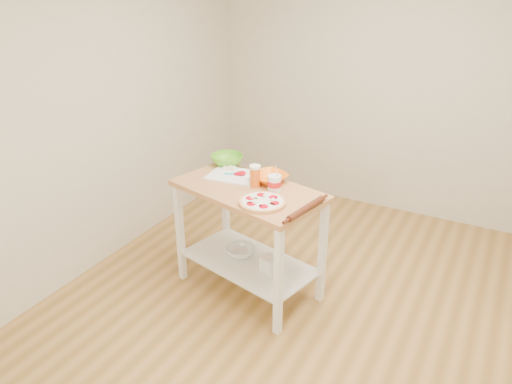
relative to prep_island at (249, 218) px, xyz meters
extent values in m
cube|color=#A3783C|center=(0.64, -0.23, -0.66)|extent=(4.00, 4.50, 0.02)
cube|color=beige|center=(0.64, 2.03, 0.70)|extent=(4.00, 0.02, 2.70)
cube|color=beige|center=(-1.37, -0.23, 0.70)|extent=(0.02, 4.50, 2.70)
cube|color=#BD824D|center=(0.00, 0.00, 0.23)|extent=(1.24, 0.86, 0.04)
cube|color=white|center=(0.00, 0.00, -0.40)|extent=(1.15, 0.78, 0.02)
cube|color=white|center=(-0.56, -0.13, -0.22)|extent=(0.06, 0.06, 0.86)
cube|color=white|center=(-0.44, 0.38, -0.22)|extent=(0.06, 0.06, 0.86)
cube|color=white|center=(0.44, -0.38, -0.22)|extent=(0.06, 0.06, 0.86)
cube|color=white|center=(0.56, 0.13, -0.22)|extent=(0.06, 0.06, 0.86)
cylinder|color=#E8A763|center=(0.22, -0.19, 0.26)|extent=(0.33, 0.33, 0.02)
cylinder|color=#E8A763|center=(0.22, -0.19, 0.27)|extent=(0.33, 0.33, 0.01)
cylinder|color=white|center=(0.22, -0.19, 0.27)|extent=(0.29, 0.29, 0.01)
cylinder|color=red|center=(0.31, -0.19, 0.28)|extent=(0.06, 0.06, 0.01)
cylinder|color=red|center=(0.26, -0.11, 0.28)|extent=(0.06, 0.06, 0.01)
cylinder|color=red|center=(0.17, -0.11, 0.28)|extent=(0.06, 0.06, 0.01)
cylinder|color=red|center=(0.12, -0.20, 0.28)|extent=(0.06, 0.06, 0.01)
cylinder|color=red|center=(0.18, -0.28, 0.28)|extent=(0.06, 0.06, 0.01)
cylinder|color=red|center=(0.27, -0.27, 0.28)|extent=(0.06, 0.06, 0.01)
sphere|color=white|center=(0.28, -0.16, 0.28)|extent=(0.04, 0.04, 0.04)
sphere|color=white|center=(0.21, -0.12, 0.28)|extent=(0.04, 0.04, 0.04)
sphere|color=white|center=(0.13, -0.18, 0.28)|extent=(0.04, 0.04, 0.04)
sphere|color=white|center=(0.19, -0.25, 0.28)|extent=(0.04, 0.04, 0.04)
plane|color=#1C4E12|center=(0.31, -0.21, 0.28)|extent=(0.03, 0.03, 0.00)
plane|color=#1C4E12|center=(0.28, -0.12, 0.28)|extent=(0.04, 0.04, 0.00)
plane|color=#1C4E12|center=(0.20, -0.13, 0.28)|extent=(0.04, 0.04, 0.00)
plane|color=#1C4E12|center=(0.16, -0.18, 0.28)|extent=(0.03, 0.03, 0.00)
plane|color=#1C4E12|center=(0.15, -0.27, 0.28)|extent=(0.04, 0.04, 0.00)
plane|color=#1C4E12|center=(0.24, -0.27, 0.28)|extent=(0.04, 0.04, 0.00)
plane|color=#1C4E12|center=(0.29, -0.21, 0.28)|extent=(0.03, 0.03, 0.00)
cube|color=white|center=(-0.21, 0.15, 0.26)|extent=(0.43, 0.34, 0.01)
cube|color=#F4EACC|center=(-0.33, 0.20, 0.28)|extent=(0.03, 0.03, 0.02)
cube|color=#F4EACC|center=(-0.30, 0.21, 0.28)|extent=(0.03, 0.03, 0.02)
cube|color=#F4EACC|center=(-0.26, 0.21, 0.28)|extent=(0.03, 0.03, 0.02)
cube|color=#F4EACC|center=(-0.34, 0.24, 0.28)|extent=(0.03, 0.03, 0.02)
cube|color=#F4EACC|center=(-0.30, 0.24, 0.28)|extent=(0.03, 0.03, 0.02)
cube|color=#F4EACC|center=(-0.27, 0.25, 0.28)|extent=(0.03, 0.03, 0.02)
cylinder|color=red|center=(-0.19, 0.17, 0.27)|extent=(0.07, 0.07, 0.01)
cylinder|color=red|center=(-0.17, 0.17, 0.28)|extent=(0.07, 0.07, 0.01)
cylinder|color=red|center=(-0.16, 0.17, 0.28)|extent=(0.07, 0.07, 0.01)
cube|color=#35BECA|center=(-0.25, 0.13, 0.27)|extent=(0.07, 0.05, 0.01)
cylinder|color=#35BECA|center=(-0.19, 0.17, 0.27)|extent=(0.10, 0.03, 0.01)
cube|color=silver|center=(-0.25, 0.33, 0.27)|extent=(0.18, 0.06, 0.00)
cube|color=black|center=(-0.37, 0.29, 0.27)|extent=(0.10, 0.04, 0.01)
imported|color=orange|center=(0.08, 0.18, 0.29)|extent=(0.35, 0.35, 0.07)
imported|color=#58AD22|center=(-0.39, 0.34, 0.29)|extent=(0.34, 0.34, 0.08)
cylinder|color=#DA5E14|center=(0.03, 0.05, 0.33)|extent=(0.08, 0.08, 0.15)
cylinder|color=white|center=(0.03, 0.05, 0.41)|extent=(0.08, 0.08, 0.02)
cylinder|color=white|center=(0.19, 0.05, 0.31)|extent=(0.10, 0.10, 0.12)
cylinder|color=red|center=(0.19, 0.05, 0.31)|extent=(0.10, 0.10, 0.04)
cylinder|color=silver|center=(0.21, 0.05, 0.41)|extent=(0.01, 0.06, 0.12)
cylinder|color=#552513|center=(0.53, -0.16, 0.28)|extent=(0.12, 0.40, 0.05)
imported|color=silver|center=(-0.10, 0.04, -0.35)|extent=(0.32, 0.32, 0.07)
cube|color=white|center=(0.20, -0.04, -0.33)|extent=(0.13, 0.13, 0.11)
camera|label=1|loc=(1.66, -2.95, 1.78)|focal=35.00mm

